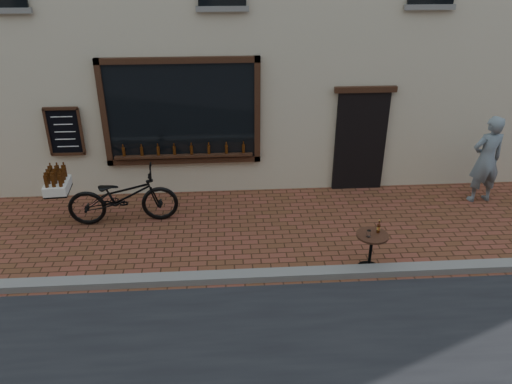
{
  "coord_description": "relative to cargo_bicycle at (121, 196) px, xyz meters",
  "views": [
    {
      "loc": [
        -1.06,
        -6.49,
        4.98
      ],
      "look_at": [
        -0.52,
        1.2,
        1.1
      ],
      "focal_mm": 35.0,
      "sensor_mm": 36.0,
      "label": 1
    }
  ],
  "objects": [
    {
      "name": "kerb",
      "position": [
        3.08,
        -2.07,
        -0.51
      ],
      "size": [
        90.0,
        0.25,
        0.12
      ],
      "primitive_type": "cube",
      "color": "slate",
      "rests_on": "ground"
    },
    {
      "name": "ground",
      "position": [
        3.08,
        -2.27,
        -0.57
      ],
      "size": [
        90.0,
        90.0,
        0.0
      ],
      "primitive_type": "plane",
      "color": "brown",
      "rests_on": "ground"
    },
    {
      "name": "pedestrian",
      "position": [
        7.45,
        0.4,
        0.38
      ],
      "size": [
        0.74,
        0.53,
        1.88
      ],
      "primitive_type": "imported",
      "rotation": [
        0.0,
        0.0,
        3.27
      ],
      "color": "slate",
      "rests_on": "ground"
    },
    {
      "name": "cargo_bicycle",
      "position": [
        0.0,
        0.0,
        0.0
      ],
      "size": [
        2.47,
        0.89,
        1.19
      ],
      "rotation": [
        0.0,
        0.0,
        1.65
      ],
      "color": "black",
      "rests_on": "ground"
    },
    {
      "name": "bistro_table",
      "position": [
        4.42,
        -1.92,
        -0.08
      ],
      "size": [
        0.53,
        0.53,
        0.91
      ],
      "color": "black",
      "rests_on": "ground"
    }
  ]
}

